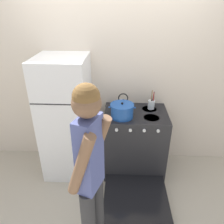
{
  "coord_description": "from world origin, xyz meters",
  "views": [
    {
      "loc": [
        0.1,
        -2.79,
        2.18
      ],
      "look_at": [
        -0.0,
        -0.45,
        0.98
      ],
      "focal_mm": 35.0,
      "sensor_mm": 36.0,
      "label": 1
    }
  ],
  "objects": [
    {
      "name": "refrigerator",
      "position": [
        -0.61,
        -0.32,
        0.8
      ],
      "size": [
        0.61,
        0.67,
        1.61
      ],
      "color": "white",
      "rests_on": "ground_plane"
    },
    {
      "name": "stove_range",
      "position": [
        0.3,
        -0.34,
        0.45
      ],
      "size": [
        0.81,
        1.33,
        0.9
      ],
      "color": "#232326",
      "rests_on": "ground_plane"
    },
    {
      "name": "person",
      "position": [
        -0.12,
        -1.5,
        0.98
      ],
      "size": [
        0.35,
        0.41,
        1.72
      ],
      "rotation": [
        0.0,
        0.0,
        1.23
      ],
      "color": "#2D2D30",
      "rests_on": "ground_plane"
    },
    {
      "name": "ground_plane",
      "position": [
        0.0,
        0.0,
        0.0
      ],
      "size": [
        14.0,
        14.0,
        0.0
      ],
      "primitive_type": "plane",
      "color": "#B2A893"
    },
    {
      "name": "tea_kettle",
      "position": [
        0.13,
        -0.18,
        0.96
      ],
      "size": [
        0.21,
        0.17,
        0.21
      ],
      "color": "silver",
      "rests_on": "stove_range"
    },
    {
      "name": "dutch_oven_pot",
      "position": [
        0.12,
        -0.42,
        0.99
      ],
      "size": [
        0.33,
        0.29,
        0.2
      ],
      "color": "#1E4C9E",
      "rests_on": "stove_range"
    },
    {
      "name": "wall_back",
      "position": [
        0.0,
        0.03,
        1.27
      ],
      "size": [
        10.0,
        0.06,
        2.55
      ],
      "color": "beige",
      "rests_on": "ground_plane"
    },
    {
      "name": "utensil_jar",
      "position": [
        0.5,
        -0.18,
        0.97
      ],
      "size": [
        0.09,
        0.09,
        0.27
      ],
      "color": "silver",
      "rests_on": "stove_range"
    }
  ]
}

